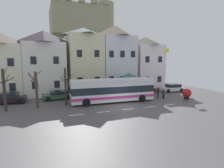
# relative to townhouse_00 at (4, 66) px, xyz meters

# --- Properties ---
(ground_plane) EXTENTS (40.00, 60.00, 0.07)m
(ground_plane) POSITION_rel_townhouse_00_xyz_m (14.58, -12.05, -4.81)
(ground_plane) COLOR #514D4E
(townhouse_00) EXTENTS (5.58, 6.15, 9.55)m
(townhouse_00) POSITION_rel_townhouse_00_xyz_m (0.00, 0.00, 0.00)
(townhouse_00) COLOR beige
(townhouse_00) RESTS_ON ground_plane
(townhouse_01) EXTENTS (6.23, 5.48, 10.24)m
(townhouse_01) POSITION_rel_townhouse_00_xyz_m (5.87, -0.34, 0.34)
(townhouse_01) COLOR silver
(townhouse_01) RESTS_ON ground_plane
(townhouse_02) EXTENTS (5.66, 6.91, 11.15)m
(townhouse_02) POSITION_rel_townhouse_00_xyz_m (12.39, 0.38, 0.80)
(townhouse_02) COLOR beige
(townhouse_02) RESTS_ON ground_plane
(townhouse_03) EXTENTS (6.01, 6.76, 11.92)m
(townhouse_03) POSITION_rel_townhouse_00_xyz_m (18.34, 0.30, 1.18)
(townhouse_03) COLOR silver
(townhouse_03) RESTS_ON ground_plane
(townhouse_04) EXTENTS (5.49, 5.97, 10.02)m
(townhouse_04) POSITION_rel_townhouse_00_xyz_m (24.64, -0.09, 0.23)
(townhouse_04) COLOR white
(townhouse_04) RESTS_ON ground_plane
(hilltop_castle) EXTENTS (37.79, 37.79, 21.05)m
(hilltop_castle) POSITION_rel_townhouse_00_xyz_m (15.35, 21.80, 2.58)
(hilltop_castle) COLOR #586A4F
(hilltop_castle) RESTS_ON ground_plane
(transit_bus) EXTENTS (11.42, 3.14, 3.12)m
(transit_bus) POSITION_rel_townhouse_00_xyz_m (14.21, -9.05, -3.20)
(transit_bus) COLOR silver
(transit_bus) RESTS_ON ground_plane
(bus_shelter) EXTENTS (3.60, 3.60, 3.57)m
(bus_shelter) POSITION_rel_townhouse_00_xyz_m (18.51, -5.12, -1.81)
(bus_shelter) COLOR #473D33
(bus_shelter) RESTS_ON ground_plane
(parked_car_00) EXTENTS (4.12, 2.32, 1.35)m
(parked_car_00) POSITION_rel_townhouse_00_xyz_m (27.08, -5.52, -4.12)
(parked_car_00) COLOR silver
(parked_car_00) RESTS_ON ground_plane
(parked_car_01) EXTENTS (4.23, 2.32, 1.45)m
(parked_car_01) POSITION_rel_townhouse_00_xyz_m (1.11, -4.90, -4.08)
(parked_car_01) COLOR black
(parked_car_01) RESTS_ON ground_plane
(parked_car_02) EXTENTS (4.03, 1.96, 1.29)m
(parked_car_02) POSITION_rel_townhouse_00_xyz_m (21.51, -4.91, -4.14)
(parked_car_02) COLOR maroon
(parked_car_02) RESTS_ON ground_plane
(parked_car_03) EXTENTS (4.23, 2.01, 1.24)m
(parked_car_03) POSITION_rel_townhouse_00_xyz_m (7.40, -4.75, -4.16)
(parked_car_03) COLOR #2A5438
(parked_car_03) RESTS_ON ground_plane
(pedestrian_00) EXTENTS (0.34, 0.34, 1.67)m
(pedestrian_00) POSITION_rel_townhouse_00_xyz_m (21.64, -8.93, -3.77)
(pedestrian_00) COLOR black
(pedestrian_00) RESTS_ON ground_plane
(pedestrian_01) EXTENTS (0.36, 0.31, 1.59)m
(pedestrian_01) POSITION_rel_townhouse_00_xyz_m (17.93, -6.70, -3.93)
(pedestrian_01) COLOR black
(pedestrian_01) RESTS_ON ground_plane
(pedestrian_02) EXTENTS (0.36, 0.34, 1.58)m
(pedestrian_02) POSITION_rel_townhouse_00_xyz_m (21.81, -10.02, -3.90)
(pedestrian_02) COLOR black
(pedestrian_02) RESTS_ON ground_plane
(pedestrian_03) EXTENTS (0.33, 0.33, 1.45)m
(pedestrian_03) POSITION_rel_townhouse_00_xyz_m (21.60, -6.95, -4.01)
(pedestrian_03) COLOR #2D2D38
(pedestrian_03) RESTS_ON ground_plane
(public_bench) EXTENTS (1.54, 0.48, 0.87)m
(public_bench) POSITION_rel_townhouse_00_xyz_m (16.87, -2.55, -4.31)
(public_bench) COLOR #473828
(public_bench) RESTS_ON ground_plane
(flagpole) EXTENTS (0.95, 0.10, 7.51)m
(flagpole) POSITION_rel_townhouse_00_xyz_m (23.92, -7.09, -0.45)
(flagpole) COLOR silver
(flagpole) RESTS_ON ground_plane
(harbour_buoy) EXTENTS (1.29, 1.29, 1.54)m
(harbour_buoy) POSITION_rel_townhouse_00_xyz_m (24.94, -11.30, -3.93)
(harbour_buoy) COLOR black
(harbour_buoy) RESTS_ON ground_plane
(bare_tree_00) EXTENTS (1.65, 1.90, 4.48)m
(bare_tree_00) POSITION_rel_townhouse_00_xyz_m (4.64, -8.44, -2.45)
(bare_tree_00) COLOR #47382D
(bare_tree_00) RESTS_ON ground_plane
(bare_tree_01) EXTENTS (1.49, 1.38, 4.72)m
(bare_tree_01) POSITION_rel_townhouse_00_xyz_m (8.08, -8.48, -2.32)
(bare_tree_01) COLOR #382D28
(bare_tree_01) RESTS_ON ground_plane
(bare_tree_02) EXTENTS (1.77, 1.31, 4.87)m
(bare_tree_02) POSITION_rel_townhouse_00_xyz_m (1.38, -8.81, -2.30)
(bare_tree_02) COLOR #382D28
(bare_tree_02) RESTS_ON ground_plane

